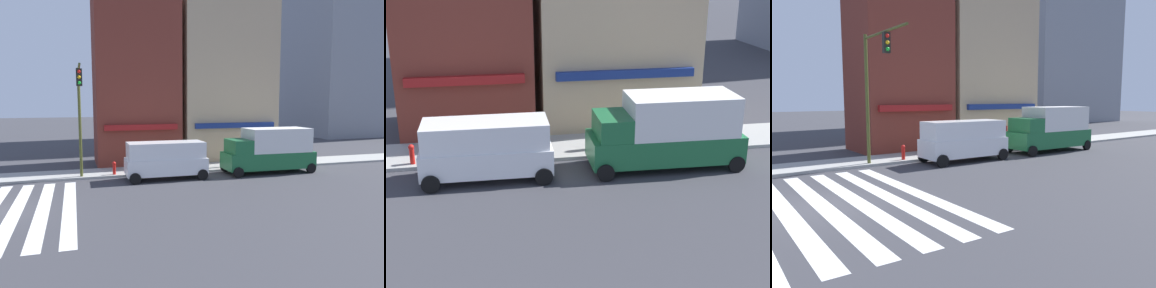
{
  "view_description": "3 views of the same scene",
  "coord_description": "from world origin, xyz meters",
  "views": [
    {
      "loc": [
        3.76,
        -17.84,
        4.88
      ],
      "look_at": [
        11.31,
        6.0,
        2.0
      ],
      "focal_mm": 35.0,
      "sensor_mm": 36.0,
      "label": 1
    },
    {
      "loc": [
        9.29,
        -14.9,
        8.39
      ],
      "look_at": [
        12.77,
        4.7,
        1.2
      ],
      "focal_mm": 50.0,
      "sensor_mm": 36.0,
      "label": 2
    },
    {
      "loc": [
        -3.21,
        -12.74,
        3.6
      ],
      "look_at": [
        9.18,
        4.7,
        1.0
      ],
      "focal_mm": 35.0,
      "sensor_mm": 36.0,
      "label": 3
    }
  ],
  "objects": [
    {
      "name": "van_white",
      "position": [
        9.18,
        4.7,
        1.29
      ],
      "size": [
        5.02,
        2.22,
        2.34
      ],
      "rotation": [
        0.0,
        0.0,
        -0.01
      ],
      "color": "white",
      "rests_on": "ground_plane"
    },
    {
      "name": "traffic_signal",
      "position": [
        4.12,
        5.35,
        4.68
      ],
      "size": [
        0.32,
        4.86,
        6.9
      ],
      "color": "#474C1E",
      "rests_on": "ground_plane"
    },
    {
      "name": "sidewalk_left",
      "position": [
        0.0,
        7.5,
        0.07
      ],
      "size": [
        120.0,
        3.0,
        0.15
      ],
      "color": "#9E9E99",
      "rests_on": "ground_plane"
    },
    {
      "name": "fire_hydrant",
      "position": [
        6.15,
        6.4,
        0.61
      ],
      "size": [
        0.24,
        0.24,
        0.84
      ],
      "color": "red",
      "rests_on": "sidewalk_left"
    },
    {
      "name": "box_truck_green",
      "position": [
        16.44,
        4.7,
        1.59
      ],
      "size": [
        6.24,
        2.42,
        3.04
      ],
      "rotation": [
        0.0,
        0.0,
        -0.02
      ],
      "color": "#1E6638",
      "rests_on": "ground_plane"
    },
    {
      "name": "pedestrian_red_jacket",
      "position": [
        14.25,
        6.85,
        1.07
      ],
      "size": [
        0.32,
        0.32,
        1.77
      ],
      "rotation": [
        0.0,
        0.0,
        1.97
      ],
      "color": "#23232D",
      "rests_on": "sidewalk_left"
    },
    {
      "name": "ground_plane",
      "position": [
        0.0,
        0.0,
        0.0
      ],
      "size": [
        200.0,
        200.0,
        0.0
      ],
      "primitive_type": "plane",
      "color": "#38383D"
    },
    {
      "name": "crosswalk_stripes",
      "position": [
        -0.0,
        0.0,
        0.0
      ],
      "size": [
        7.47,
        10.8,
        0.01
      ],
      "color": "silver",
      "rests_on": "ground_plane"
    },
    {
      "name": "storefront_row",
      "position": [
        12.51,
        11.5,
        6.51
      ],
      "size": [
        14.34,
        5.3,
        13.07
      ],
      "color": "maroon",
      "rests_on": "ground_plane"
    }
  ]
}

